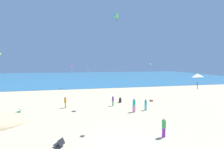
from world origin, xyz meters
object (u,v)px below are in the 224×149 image
object	(u,v)px
beach_chair_near_camera	(19,111)
person_5	(164,126)
kite_purple	(71,66)
beach_chair_far_right	(60,143)
kite_white	(198,75)
person_0	(134,104)
person_6	(120,100)
person_3	(65,102)
kite_magenta	(150,64)
kite_teal	(88,70)
cooler_box	(151,100)
person_7	(146,104)
kite_green	(117,15)
person_4	(113,100)

from	to	relation	value
beach_chair_near_camera	person_5	distance (m)	15.91
beach_chair_near_camera	kite_purple	distance (m)	18.08
beach_chair_far_right	kite_white	size ratio (longest dim) A/B	0.81
person_0	person_5	xyz separation A→B (m)	(0.31, -6.01, -0.07)
person_5	person_6	distance (m)	10.50
person_3	kite_magenta	distance (m)	21.01
person_5	kite_teal	world-z (taller)	kite_teal
cooler_box	person_3	xyz separation A→B (m)	(-12.64, -0.95, 0.70)
person_7	kite_purple	bearing A→B (deg)	-104.91
kite_teal	beach_chair_far_right	bearing A→B (deg)	-95.37
kite_green	kite_magenta	size ratio (longest dim) A/B	0.80
beach_chair_near_camera	person_0	distance (m)	13.55
person_7	kite_white	world-z (taller)	kite_white
person_4	kite_teal	xyz separation A→B (m)	(-2.93, 19.24, 3.29)
kite_teal	person_4	bearing A→B (deg)	-81.34
beach_chair_far_right	kite_magenta	xyz separation A→B (m)	(16.48, 20.07, 5.41)
cooler_box	beach_chair_near_camera	bearing A→B (deg)	-173.16
kite_white	kite_magenta	world-z (taller)	kite_magenta
kite_white	kite_teal	bearing A→B (deg)	101.15
kite_green	person_3	bearing A→B (deg)	179.91
beach_chair_far_right	person_3	world-z (taller)	person_3
kite_white	kite_teal	size ratio (longest dim) A/B	0.68
kite_magenta	kite_purple	size ratio (longest dim) A/B	1.04
person_5	kite_white	size ratio (longest dim) A/B	1.55
person_6	kite_purple	size ratio (longest dim) A/B	0.57
beach_chair_far_right	kite_magenta	world-z (taller)	kite_magenta
person_5	kite_magenta	xyz separation A→B (m)	(8.61, 20.28, 4.77)
person_0	kite_teal	distance (m)	22.88
kite_magenta	kite_white	bearing A→B (deg)	-109.18
cooler_box	person_0	size ratio (longest dim) A/B	0.34
person_6	person_7	size ratio (longest dim) A/B	0.59
person_4	kite_white	distance (m)	12.39
kite_purple	beach_chair_far_right	bearing A→B (deg)	-87.04
beach_chair_near_camera	person_6	world-z (taller)	person_6
person_3	kite_white	bearing A→B (deg)	114.95
kite_magenta	person_5	bearing A→B (deg)	-113.01
kite_green	kite_magenta	bearing A→B (deg)	46.79
beach_chair_far_right	person_0	distance (m)	9.55
kite_white	kite_magenta	distance (m)	23.93
kite_magenta	kite_green	bearing A→B (deg)	-133.21
beach_chair_far_right	beach_chair_near_camera	distance (m)	9.79
cooler_box	kite_white	xyz separation A→B (m)	(-3.28, -12.53, 4.96)
person_0	person_7	size ratio (longest dim) A/B	1.20
person_3	kite_teal	size ratio (longest dim) A/B	0.97
person_5	kite_magenta	bearing A→B (deg)	145.06
cooler_box	person_5	world-z (taller)	person_5
cooler_box	person_0	bearing A→B (deg)	-135.91
kite_magenta	person_6	bearing A→B (deg)	-134.02
person_0	kite_purple	xyz separation A→B (m)	(-8.83, 18.90, 4.16)
person_7	kite_magenta	distance (m)	16.46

